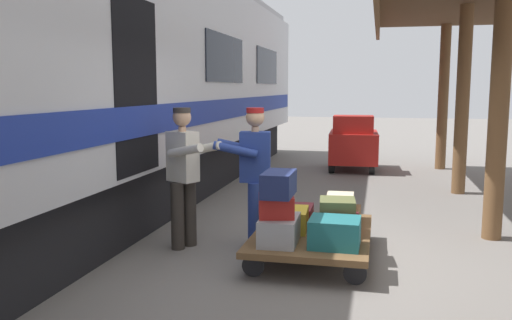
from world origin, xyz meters
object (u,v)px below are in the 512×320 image
at_px(suitcase_burgundy_valise, 295,212).
at_px(porter_in_overalls, 253,173).
at_px(suitcase_gray_aluminum, 279,230).
at_px(suitcase_olive_duffel, 337,208).
at_px(porter_by_door, 184,173).
at_px(luggage_cart, 313,235).
at_px(suitcase_navy_fabric, 279,184).
at_px(suitcase_yellow_case, 288,219).
at_px(suitcase_brown_leather, 342,215).
at_px(suitcase_cream_canvas, 340,202).
at_px(suitcase_maroon_trunk, 338,224).
at_px(train_car, 21,77).
at_px(baggage_tug, 353,144).
at_px(suitcase_teal_softside, 335,232).
at_px(suitcase_red_plastic, 276,206).

distance_m(suitcase_burgundy_valise, porter_in_overalls, 0.78).
relative_size(suitcase_gray_aluminum, suitcase_burgundy_valise, 1.14).
relative_size(suitcase_olive_duffel, porter_by_door, 0.24).
relative_size(luggage_cart, porter_in_overalls, 1.15).
bearing_deg(porter_in_overalls, suitcase_navy_fabric, 120.99).
height_order(suitcase_yellow_case, porter_by_door, porter_by_door).
xyz_separation_m(suitcase_yellow_case, porter_by_door, (1.27, -0.02, 0.50)).
distance_m(suitcase_gray_aluminum, porter_in_overalls, 0.99).
bearing_deg(suitcase_brown_leather, suitcase_cream_canvas, 27.39).
distance_m(suitcase_maroon_trunk, suitcase_olive_duffel, 0.20).
distance_m(train_car, luggage_cart, 3.95).
bearing_deg(suitcase_olive_duffel, train_car, 3.55).
xyz_separation_m(train_car, baggage_tug, (-3.63, -7.04, -1.43)).
xyz_separation_m(train_car, suitcase_yellow_case, (-3.21, -0.27, -1.64)).
bearing_deg(suitcase_cream_canvas, suitcase_teal_softside, 91.41).
distance_m(suitcase_gray_aluminum, suitcase_red_plastic, 0.26).
distance_m(suitcase_red_plastic, porter_by_door, 1.36).
relative_size(train_car, porter_in_overalls, 12.27).
bearing_deg(suitcase_olive_duffel, suitcase_cream_canvas, -88.85).
height_order(train_car, porter_in_overalls, train_car).
xyz_separation_m(luggage_cart, suitcase_gray_aluminum, (0.29, 0.54, 0.18)).
distance_m(luggage_cart, suitcase_gray_aluminum, 0.64).
bearing_deg(suitcase_navy_fabric, luggage_cart, -118.85).
height_order(luggage_cart, baggage_tug, baggage_tug).
bearing_deg(suitcase_burgundy_valise, suitcase_brown_leather, -180.00).
relative_size(suitcase_gray_aluminum, porter_by_door, 0.35).
bearing_deg(suitcase_cream_canvas, luggage_cart, 63.15).
distance_m(suitcase_burgundy_valise, suitcase_brown_leather, 0.58).
bearing_deg(suitcase_navy_fabric, baggage_tug, -93.37).
relative_size(suitcase_cream_canvas, porter_in_overalls, 0.32).
relative_size(train_car, suitcase_olive_duffel, 50.38).
distance_m(suitcase_gray_aluminum, suitcase_brown_leather, 1.23).
xyz_separation_m(suitcase_navy_fabric, porter_by_door, (1.26, -0.57, -0.01)).
xyz_separation_m(train_car, suitcase_gray_aluminum, (-3.21, 0.27, -1.62)).
distance_m(suitcase_maroon_trunk, suitcase_navy_fabric, 0.97).
xyz_separation_m(suitcase_navy_fabric, suitcase_olive_duffel, (-0.58, -0.51, -0.34)).
bearing_deg(suitcase_navy_fabric, suitcase_gray_aluminum, -142.88).
height_order(suitcase_navy_fabric, porter_in_overalls, porter_in_overalls).
bearing_deg(suitcase_teal_softside, suitcase_red_plastic, -1.59).
bearing_deg(suitcase_navy_fabric, suitcase_yellow_case, -90.86).
height_order(suitcase_red_plastic, suitcase_olive_duffel, suitcase_red_plastic).
height_order(suitcase_cream_canvas, porter_in_overalls, porter_in_overalls).
xyz_separation_m(suitcase_gray_aluminum, suitcase_olive_duffel, (-0.57, -0.51, 0.16)).
relative_size(suitcase_yellow_case, suitcase_olive_duffel, 1.27).
relative_size(suitcase_maroon_trunk, suitcase_olive_duffel, 1.31).
relative_size(luggage_cart, suitcase_burgundy_valise, 3.78).
bearing_deg(suitcase_navy_fabric, porter_in_overalls, -59.01).
bearing_deg(suitcase_brown_leather, train_car, 11.99).
relative_size(suitcase_gray_aluminum, suitcase_navy_fabric, 1.07).
xyz_separation_m(suitcase_yellow_case, suitcase_maroon_trunk, (-0.58, 0.00, -0.02)).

